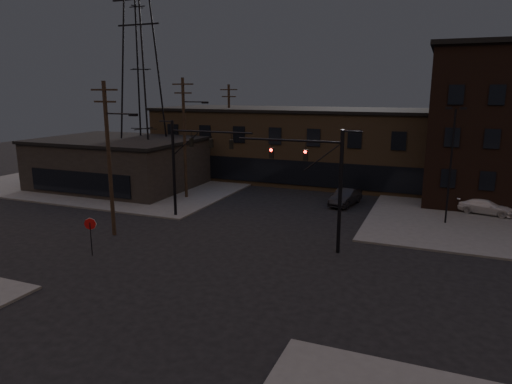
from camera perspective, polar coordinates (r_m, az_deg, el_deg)
ground at (r=28.58m, az=-4.79°, el=-8.73°), size 140.00×140.00×0.00m
sidewalk_nw at (r=57.97m, az=-14.44°, el=2.01°), size 30.00×30.00×0.15m
building_row at (r=53.47m, az=8.86°, el=5.65°), size 40.00×12.00×8.00m
building_left at (r=51.69m, az=-16.73°, el=3.35°), size 16.00×12.00×5.00m
traffic_signal_near at (r=29.50m, az=8.38°, el=1.84°), size 7.12×0.24×8.00m
traffic_signal_far at (r=37.27m, az=-8.61°, el=4.21°), size 7.12×0.24×8.00m
stop_sign at (r=30.84m, az=-20.00°, el=-4.24°), size 0.72×0.33×2.48m
utility_pole_near at (r=33.86m, az=-17.84°, el=4.37°), size 3.70×0.28×11.00m
utility_pole_mid at (r=44.14m, az=-8.86°, el=6.97°), size 3.70×0.28×11.50m
utility_pole_far at (r=55.22m, az=-3.37°, el=7.86°), size 2.20×0.28×11.00m
transmission_tower at (r=51.49m, az=-14.23°, el=14.64°), size 7.00×7.00×25.00m
lot_light_a at (r=37.99m, az=23.25°, el=4.25°), size 1.50×0.28×9.14m
parked_car_lot_a at (r=45.63m, az=23.43°, el=-0.47°), size 4.40×2.76×1.40m
parked_car_lot_b at (r=43.12m, az=26.78°, el=-1.60°), size 4.67×2.72×1.27m
car_crossing at (r=42.72m, az=11.13°, el=-0.61°), size 2.40×4.84×1.52m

